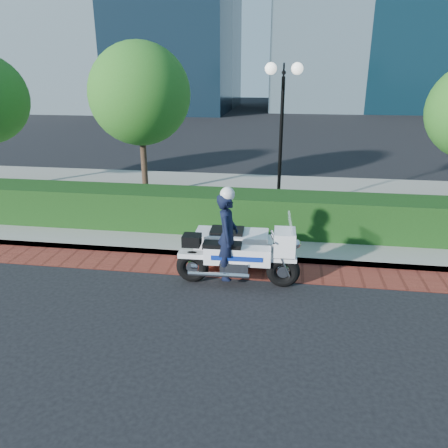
# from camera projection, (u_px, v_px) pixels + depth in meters

# --- Properties ---
(ground) EXTENTS (120.00, 120.00, 0.00)m
(ground) POSITION_uv_depth(u_px,v_px,m) (215.00, 302.00, 8.35)
(ground) COLOR black
(ground) RESTS_ON ground
(brick_strip) EXTENTS (60.00, 1.00, 0.01)m
(brick_strip) POSITION_uv_depth(u_px,v_px,m) (227.00, 268.00, 9.74)
(brick_strip) COLOR maroon
(brick_strip) RESTS_ON ground
(sidewalk) EXTENTS (60.00, 8.00, 0.15)m
(sidewalk) POSITION_uv_depth(u_px,v_px,m) (247.00, 206.00, 13.91)
(sidewalk) COLOR gray
(sidewalk) RESTS_ON ground
(hedge_main) EXTENTS (18.00, 1.20, 1.00)m
(hedge_main) POSITION_uv_depth(u_px,v_px,m) (238.00, 212.00, 11.48)
(hedge_main) COLOR black
(hedge_main) RESTS_ON sidewalk
(lamppost) EXTENTS (1.02, 0.70, 4.21)m
(lamppost) POSITION_uv_depth(u_px,v_px,m) (282.00, 116.00, 12.05)
(lamppost) COLOR black
(lamppost) RESTS_ON sidewalk
(tree_b) EXTENTS (3.20, 3.20, 4.89)m
(tree_b) POSITION_uv_depth(u_px,v_px,m) (140.00, 94.00, 13.73)
(tree_b) COLOR #332319
(tree_b) RESTS_ON sidewalk
(police_motorcycle) EXTENTS (2.55, 1.80, 2.07)m
(police_motorcycle) POSITION_uv_depth(u_px,v_px,m) (234.00, 245.00, 9.16)
(police_motorcycle) COLOR black
(police_motorcycle) RESTS_ON ground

